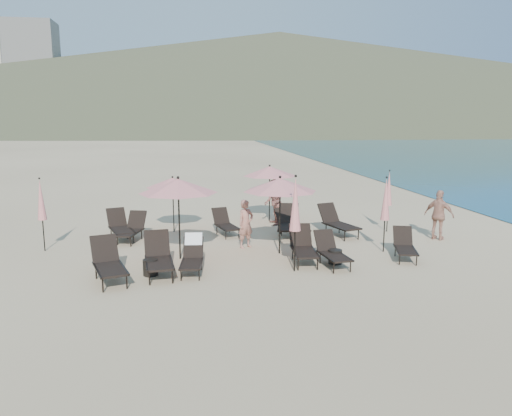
{
  "coord_description": "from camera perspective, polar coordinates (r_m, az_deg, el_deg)",
  "views": [
    {
      "loc": [
        -2.75,
        -12.82,
        4.14
      ],
      "look_at": [
        -0.24,
        3.5,
        1.1
      ],
      "focal_mm": 35.0,
      "sensor_mm": 36.0,
      "label": 1
    }
  ],
  "objects": [
    {
      "name": "ground",
      "position": [
        13.75,
        3.24,
        -7.11
      ],
      "size": [
        800.0,
        800.0,
        0.0
      ],
      "primitive_type": "plane",
      "color": "#D6BA8C",
      "rests_on": "ground"
    },
    {
      "name": "lounger_9",
      "position": [
        17.47,
        3.74,
        -1.65
      ],
      "size": [
        1.1,
        1.93,
        1.05
      ],
      "rotation": [
        0.0,
        0.0,
        -0.24
      ],
      "color": "black",
      "rests_on": "ground"
    },
    {
      "name": "lounger_1",
      "position": [
        13.52,
        -11.08,
        -5.45
      ],
      "size": [
        0.86,
        1.87,
        1.04
      ],
      "rotation": [
        0.0,
        0.0,
        0.1
      ],
      "color": "black",
      "rests_on": "ground"
    },
    {
      "name": "umbrella_open_2",
      "position": [
        18.11,
        -9.51,
        2.88
      ],
      "size": [
        1.9,
        1.9,
        2.04
      ],
      "color": "black",
      "rests_on": "ground"
    },
    {
      "name": "lounger_2",
      "position": [
        13.6,
        -7.29,
        -5.39
      ],
      "size": [
        0.72,
        1.57,
        0.94
      ],
      "rotation": [
        0.0,
        0.0,
        -0.11
      ],
      "color": "black",
      "rests_on": "ground"
    },
    {
      "name": "umbrella_closed_3",
      "position": [
        15.7,
        14.6,
        0.93
      ],
      "size": [
        0.28,
        0.28,
        2.36
      ],
      "color": "black",
      "rests_on": "ground"
    },
    {
      "name": "lounger_4",
      "position": [
        14.22,
        8.63,
        -4.87
      ],
      "size": [
        0.75,
        1.6,
        0.89
      ],
      "rotation": [
        0.0,
        0.0,
        0.1
      ],
      "color": "black",
      "rests_on": "ground"
    },
    {
      "name": "umbrella_open_3",
      "position": [
        19.74,
        1.57,
        4.23
      ],
      "size": [
        2.11,
        2.11,
        2.27
      ],
      "color": "black",
      "rests_on": "ground"
    },
    {
      "name": "lounger_6",
      "position": [
        17.67,
        -15.28,
        -1.99
      ],
      "size": [
        1.13,
        1.8,
        0.97
      ],
      "rotation": [
        0.0,
        0.0,
        0.31
      ],
      "color": "black",
      "rests_on": "ground"
    },
    {
      "name": "lounger_3",
      "position": [
        14.44,
        5.42,
        -4.39
      ],
      "size": [
        0.79,
        1.76,
        0.98
      ],
      "rotation": [
        0.0,
        0.0,
        -0.08
      ],
      "color": "black",
      "rests_on": "ground"
    },
    {
      "name": "hotel_skyline",
      "position": [
        298.89,
        -27.2,
        13.17
      ],
      "size": [
        109.0,
        82.0,
        55.0
      ],
      "color": "beige",
      "rests_on": "ground"
    },
    {
      "name": "beachgoer_a",
      "position": [
        15.86,
        -1.17,
        -1.82
      ],
      "size": [
        0.68,
        0.6,
        1.55
      ],
      "primitive_type": "imported",
      "rotation": [
        0.0,
        0.0,
        0.53
      ],
      "color": "#A76B5B",
      "rests_on": "ground"
    },
    {
      "name": "side_table_1",
      "position": [
        14.45,
        9.04,
        -5.51
      ],
      "size": [
        0.39,
        0.39,
        0.41
      ],
      "primitive_type": "cylinder",
      "color": "black",
      "rests_on": "ground"
    },
    {
      "name": "lounger_8",
      "position": [
        17.7,
        -3.54,
        -1.76
      ],
      "size": [
        0.94,
        1.62,
        0.88
      ],
      "rotation": [
        0.0,
        0.0,
        0.25
      ],
      "color": "black",
      "rests_on": "ground"
    },
    {
      "name": "umbrella_open_1",
      "position": [
        14.94,
        2.76,
        2.66
      ],
      "size": [
        2.23,
        2.23,
        2.4
      ],
      "color": "black",
      "rests_on": "ground"
    },
    {
      "name": "lounger_7",
      "position": [
        17.29,
        -14.04,
        -2.27
      ],
      "size": [
        1.04,
        1.71,
        0.92
      ],
      "rotation": [
        0.0,
        0.0,
        -0.29
      ],
      "color": "black",
      "rests_on": "ground"
    },
    {
      "name": "lounger_0",
      "position": [
        13.31,
        -16.51,
        -5.96
      ],
      "size": [
        1.17,
        1.92,
        1.04
      ],
      "rotation": [
        0.0,
        0.0,
        0.29
      ],
      "color": "black",
      "rests_on": "ground"
    },
    {
      "name": "beachgoer_c",
      "position": [
        17.97,
        20.19,
        -0.76
      ],
      "size": [
        0.98,
        1.02,
        1.7
      ],
      "primitive_type": "imported",
      "rotation": [
        0.0,
        0.0,
        2.3
      ],
      "color": "tan",
      "rests_on": "ground"
    },
    {
      "name": "side_table_0",
      "position": [
        13.53,
        -11.98,
        -6.65
      ],
      "size": [
        0.39,
        0.39,
        0.44
      ],
      "primitive_type": "cylinder",
      "color": "black",
      "rests_on": "ground"
    },
    {
      "name": "lounger_10",
      "position": [
        17.45,
        4.03,
        -1.88
      ],
      "size": [
        1.04,
        1.69,
        0.91
      ],
      "rotation": [
        0.0,
        0.0,
        0.29
      ],
      "color": "black",
      "rests_on": "ground"
    },
    {
      "name": "lounger_5",
      "position": [
        15.36,
        16.64,
        -4.11
      ],
      "size": [
        0.97,
        1.58,
        0.85
      ],
      "rotation": [
        0.0,
        0.0,
        -0.29
      ],
      "color": "black",
      "rests_on": "ground"
    },
    {
      "name": "umbrella_closed_0",
      "position": [
        13.26,
        4.52,
        0.38
      ],
      "size": [
        0.31,
        0.31,
        2.64
      ],
      "color": "black",
      "rests_on": "ground"
    },
    {
      "name": "umbrella_open_0",
      "position": [
        14.51,
        -8.88,
        2.51
      ],
      "size": [
        2.28,
        2.28,
        2.46
      ],
      "color": "black",
      "rests_on": "ground"
    },
    {
      "name": "beachgoer_b",
      "position": [
        19.22,
        2.02,
        0.67
      ],
      "size": [
        0.68,
        0.86,
        1.77
      ],
      "primitive_type": "imported",
      "rotation": [
        0.0,
        0.0,
        -1.58
      ],
      "color": "#8B5248",
      "rests_on": "ground"
    },
    {
      "name": "umbrella_closed_2",
      "position": [
        16.67,
        -23.36,
        0.84
      ],
      "size": [
        0.27,
        0.27,
        2.31
      ],
      "color": "black",
      "rests_on": "ground"
    },
    {
      "name": "umbrella_closed_1",
      "position": [
        18.55,
        14.93,
        2.13
      ],
      "size": [
        0.26,
        0.26,
        2.26
      ],
      "color": "black",
      "rests_on": "ground"
    },
    {
      "name": "volcanic_headland",
      "position": [
        324.8,
        4.61,
        14.36
      ],
      "size": [
        690.0,
        690.0,
        55.0
      ],
      "color": "brown",
      "rests_on": "ground"
    },
    {
      "name": "lounger_11",
      "position": [
        17.8,
        9.28,
        -1.56
      ],
      "size": [
        1.18,
        1.93,
        1.04
      ],
      "rotation": [
        0.0,
        0.0,
        0.29
      ],
      "color": "black",
      "rests_on": "ground"
    }
  ]
}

